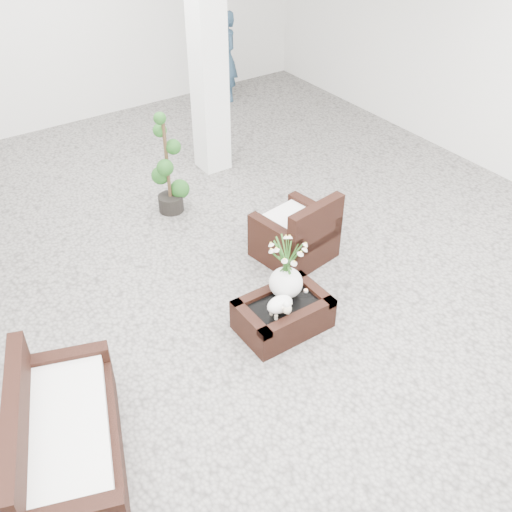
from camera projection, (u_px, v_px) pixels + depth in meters
ground at (251, 297)px, 6.48m from camera, size 11.00×11.00×0.00m
column at (207, 48)px, 7.82m from camera, size 0.40×0.40×3.50m
coffee_table at (283, 315)px, 6.01m from camera, size 0.90×0.60×0.31m
sheep_figurine at (280, 306)px, 5.74m from camera, size 0.28×0.23×0.21m
planter_narcissus at (287, 263)px, 5.79m from camera, size 0.44×0.44×0.80m
tealight at (306, 291)px, 6.06m from camera, size 0.04×0.04×0.03m
armchair at (295, 226)px, 6.84m from camera, size 0.89×0.87×0.84m
loveseat at (67, 434)px, 4.55m from camera, size 1.23×1.75×0.85m
topiary at (167, 164)px, 7.48m from camera, size 0.37×0.37×1.37m
shopper at (226, 57)px, 10.47m from camera, size 0.46×0.62×1.54m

